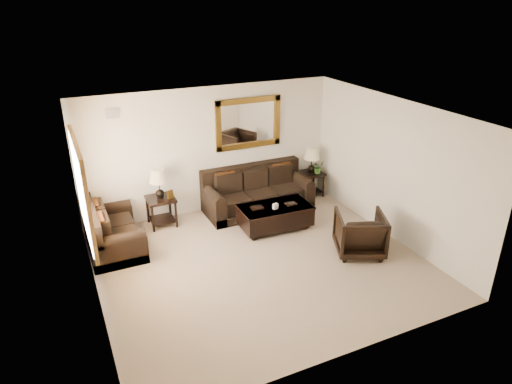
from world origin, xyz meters
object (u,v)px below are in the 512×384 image
loveseat (110,233)px  end_table_right (311,165)px  end_table_left (160,189)px  armchair (360,231)px  coffee_table (275,214)px  sofa (257,195)px

loveseat → end_table_right: size_ratio=1.38×
loveseat → end_table_left: 1.33m
armchair → coffee_table: bearing=-33.1°
end_table_left → armchair: (3.01, -2.61, -0.36)m
coffee_table → end_table_right: bearing=38.8°
sofa → loveseat: (-3.20, -0.43, -0.02)m
loveseat → end_table_right: bearing=-82.9°
end_table_left → coffee_table: bearing=-28.4°
sofa → loveseat: sofa is taller
sofa → coffee_table: size_ratio=1.58×
sofa → end_table_left: end_table_left is taller
end_table_right → armchair: bearing=-101.9°
loveseat → end_table_right: (4.67, 0.58, 0.42)m
loveseat → coffee_table: loveseat is taller
armchair → sofa: bearing=-45.4°
end_table_left → sofa: bearing=-3.8°
coffee_table → loveseat: bearing=172.5°
end_table_right → armchair: 2.70m
end_table_right → coffee_table: (-1.52, -1.12, -0.45)m
end_table_left → armchair: size_ratio=1.41×
loveseat → end_table_left: (1.10, 0.56, 0.47)m
sofa → coffee_table: sofa is taller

